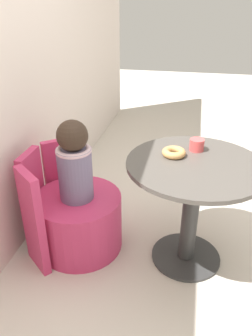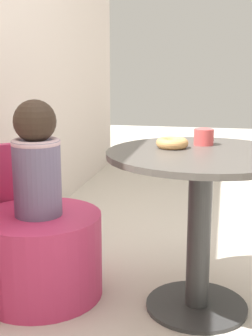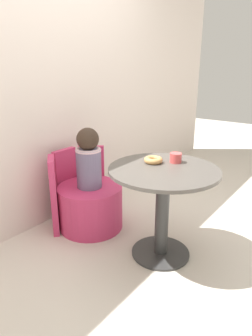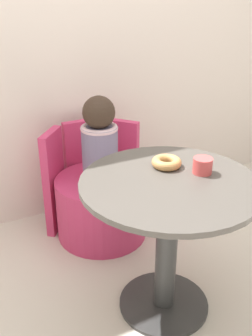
{
  "view_description": "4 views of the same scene",
  "coord_description": "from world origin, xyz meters",
  "views": [
    {
      "loc": [
        -1.62,
        0.03,
        1.52
      ],
      "look_at": [
        0.01,
        0.38,
        0.64
      ],
      "focal_mm": 35.0,
      "sensor_mm": 36.0,
      "label": 1
    },
    {
      "loc": [
        -1.84,
        -0.1,
        1.05
      ],
      "look_at": [
        0.05,
        0.3,
        0.61
      ],
      "focal_mm": 50.0,
      "sensor_mm": 36.0,
      "label": 2
    },
    {
      "loc": [
        -1.68,
        -1.0,
        1.38
      ],
      "look_at": [
        0.01,
        0.29,
        0.65
      ],
      "focal_mm": 32.0,
      "sensor_mm": 36.0,
      "label": 3
    },
    {
      "loc": [
        -0.79,
        -1.26,
        1.46
      ],
      "look_at": [
        -0.0,
        0.29,
        0.64
      ],
      "focal_mm": 42.0,
      "sensor_mm": 36.0,
      "label": 4
    }
  ],
  "objects": [
    {
      "name": "ground_plane",
      "position": [
        0.0,
        0.0,
        0.0
      ],
      "size": [
        12.0,
        12.0,
        0.0
      ],
      "primitive_type": "plane",
      "color": "beige"
    },
    {
      "name": "round_table",
      "position": [
        0.06,
        -0.01,
        0.5
      ],
      "size": [
        0.79,
        0.79,
        0.7
      ],
      "color": "#333333",
      "rests_on": "ground_plane"
    },
    {
      "name": "booth_backrest",
      "position": [
        0.04,
        0.93,
        0.33
      ],
      "size": [
        0.66,
        0.24,
        0.67
      ],
      "color": "#C63360",
      "rests_on": "ground_plane"
    },
    {
      "name": "back_wall",
      "position": [
        0.0,
        1.13,
        1.2
      ],
      "size": [
        6.0,
        0.06,
        2.4
      ],
      "color": "silver",
      "rests_on": "ground_plane"
    },
    {
      "name": "tub_chair",
      "position": [
        0.04,
        0.7,
        0.19
      ],
      "size": [
        0.56,
        0.56,
        0.39
      ],
      "color": "#C63360",
      "rests_on": "ground_plane"
    },
    {
      "name": "cup",
      "position": [
        0.23,
        -0.01,
        0.73
      ],
      "size": [
        0.09,
        0.09,
        0.07
      ],
      "color": "#DB4C4C",
      "rests_on": "round_table"
    },
    {
      "name": "donut",
      "position": [
        0.12,
        0.12,
        0.72
      ],
      "size": [
        0.14,
        0.14,
        0.04
      ],
      "color": "tan",
      "rests_on": "round_table"
    },
    {
      "name": "child_figure",
      "position": [
        0.04,
        0.7,
        0.64
      ],
      "size": [
        0.22,
        0.22,
        0.51
      ],
      "color": "slate",
      "rests_on": "tub_chair"
    }
  ]
}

